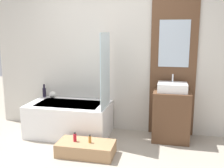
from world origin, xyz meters
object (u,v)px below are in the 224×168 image
at_px(bottle_soap_secondary, 90,139).
at_px(wooden_step_bench, 86,149).
at_px(bathtub, 69,119).
at_px(vase_round_light, 53,95).
at_px(sink, 172,87).
at_px(vase_tall_dark, 44,92).
at_px(bottle_soap_primary, 75,137).

bearing_deg(bottle_soap_secondary, wooden_step_bench, 180.00).
distance_m(bathtub, vase_round_light, 0.59).
relative_size(bathtub, bottle_soap_secondary, 11.61).
relative_size(sink, bottle_soap_secondary, 3.89).
bearing_deg(bottle_soap_secondary, sink, 36.10).
bearing_deg(vase_tall_dark, vase_round_light, -9.84).
bearing_deg(vase_tall_dark, bathtub, -27.52).
distance_m(bathtub, bottle_soap_secondary, 0.87).
height_order(bathtub, bottle_soap_secondary, bathtub).
height_order(sink, vase_round_light, sink).
distance_m(vase_round_light, bottle_soap_secondary, 1.39).
relative_size(wooden_step_bench, vase_round_light, 6.51).
xyz_separation_m(bathtub, vase_round_light, (-0.41, 0.27, 0.32)).
height_order(wooden_step_bench, vase_round_light, vase_round_light).
bearing_deg(sink, vase_tall_dark, 175.56).
distance_m(bathtub, wooden_step_bench, 0.85).
height_order(vase_tall_dark, vase_round_light, vase_tall_dark).
height_order(vase_tall_dark, bottle_soap_primary, vase_tall_dark).
relative_size(vase_tall_dark, bottle_soap_primary, 1.80).
distance_m(sink, bottle_soap_secondary, 1.48).
relative_size(vase_round_light, bottle_soap_secondary, 1.06).
height_order(bathtub, vase_tall_dark, vase_tall_dark).
distance_m(vase_tall_dark, bottle_soap_primary, 1.39).
bearing_deg(sink, bottle_soap_primary, -148.69).
relative_size(vase_tall_dark, vase_round_light, 1.95).
bearing_deg(vase_tall_dark, bottle_soap_secondary, -40.40).
bearing_deg(vase_tall_dark, sink, -4.44).
distance_m(bathtub, vase_tall_dark, 0.75).
relative_size(sink, vase_round_light, 3.67).
height_order(vase_round_light, bottle_soap_secondary, vase_round_light).
xyz_separation_m(sink, vase_tall_dark, (-2.23, 0.17, -0.22)).
relative_size(wooden_step_bench, bottle_soap_secondary, 6.90).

